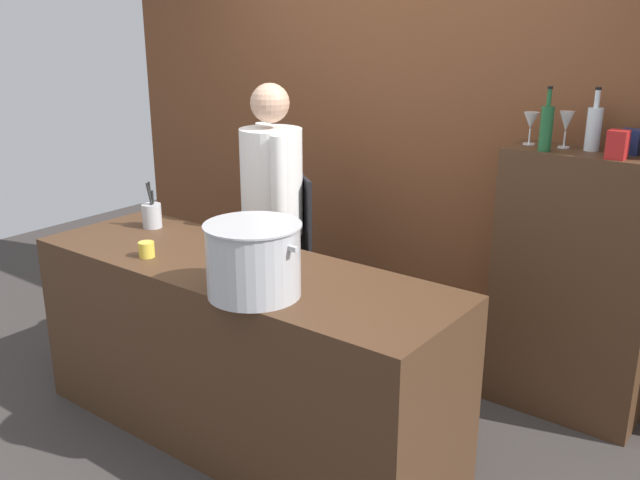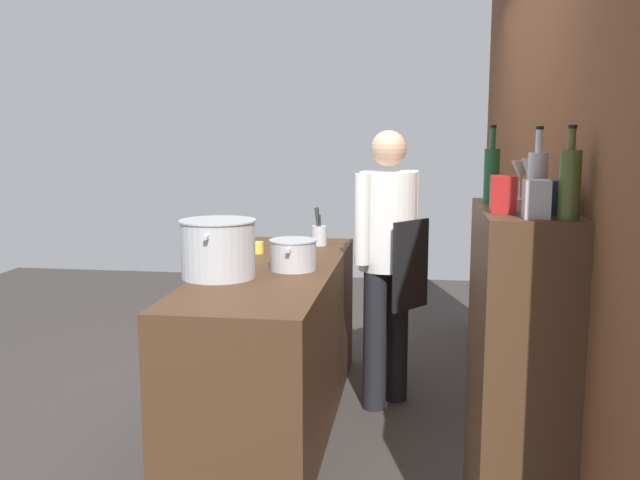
# 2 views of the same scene
# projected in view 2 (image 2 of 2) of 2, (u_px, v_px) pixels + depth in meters

# --- Properties ---
(ground_plane) EXTENTS (8.00, 8.00, 0.00)m
(ground_plane) POSITION_uv_depth(u_px,v_px,m) (274.00, 419.00, 4.11)
(ground_plane) COLOR #383330
(brick_back_panel) EXTENTS (4.40, 0.10, 3.00)m
(brick_back_panel) POSITION_uv_depth(u_px,v_px,m) (535.00, 161.00, 3.68)
(brick_back_panel) COLOR brown
(brick_back_panel) RESTS_ON ground_plane
(prep_counter) EXTENTS (2.18, 0.70, 0.90)m
(prep_counter) POSITION_uv_depth(u_px,v_px,m) (274.00, 344.00, 4.04)
(prep_counter) COLOR #472D1C
(prep_counter) RESTS_ON ground_plane
(bar_cabinet) EXTENTS (0.76, 0.32, 1.38)m
(bar_cabinet) POSITION_uv_depth(u_px,v_px,m) (516.00, 389.00, 2.69)
(bar_cabinet) COLOR #472D1C
(bar_cabinet) RESTS_ON ground_plane
(chef) EXTENTS (0.45, 0.42, 1.66)m
(chef) POSITION_uv_depth(u_px,v_px,m) (388.00, 249.00, 4.19)
(chef) COLOR black
(chef) RESTS_ON ground_plane
(stockpot_large) EXTENTS (0.46, 0.40, 0.30)m
(stockpot_large) POSITION_uv_depth(u_px,v_px,m) (218.00, 249.00, 3.67)
(stockpot_large) COLOR #B7BABF
(stockpot_large) RESTS_ON prep_counter
(stockpot_small) EXTENTS (0.32, 0.26, 0.17)m
(stockpot_small) POSITION_uv_depth(u_px,v_px,m) (293.00, 255.00, 3.88)
(stockpot_small) COLOR #B7BABF
(stockpot_small) RESTS_ON prep_counter
(utensil_crock) EXTENTS (0.10, 0.10, 0.26)m
(utensil_crock) POSITION_uv_depth(u_px,v_px,m) (319.00, 235.00, 4.70)
(utensil_crock) COLOR #B7BABF
(utensil_crock) RESTS_ON prep_counter
(butter_jar) EXTENTS (0.08, 0.08, 0.07)m
(butter_jar) POSITION_uv_depth(u_px,v_px,m) (258.00, 248.00, 4.40)
(butter_jar) COLOR yellow
(butter_jar) RESTS_ON prep_counter
(wine_bottle_clear) EXTENTS (0.07, 0.07, 0.30)m
(wine_bottle_clear) POSITION_uv_depth(u_px,v_px,m) (537.00, 178.00, 2.56)
(wine_bottle_clear) COLOR silver
(wine_bottle_clear) RESTS_ON bar_cabinet
(wine_bottle_green) EXTENTS (0.06, 0.06, 0.30)m
(wine_bottle_green) POSITION_uv_depth(u_px,v_px,m) (492.00, 174.00, 2.75)
(wine_bottle_green) COLOR #1E592D
(wine_bottle_green) RESTS_ON bar_cabinet
(wine_bottle_olive) EXTENTS (0.07, 0.07, 0.30)m
(wine_bottle_olive) POSITION_uv_depth(u_px,v_px,m) (570.00, 183.00, 2.25)
(wine_bottle_olive) COLOR #475123
(wine_bottle_olive) RESTS_ON bar_cabinet
(wine_glass_short) EXTENTS (0.07, 0.07, 0.18)m
(wine_glass_short) POSITION_uv_depth(u_px,v_px,m) (531.00, 173.00, 2.69)
(wine_glass_short) COLOR silver
(wine_glass_short) RESTS_ON bar_cabinet
(wine_glass_tall) EXTENTS (0.08, 0.08, 0.16)m
(wine_glass_tall) POSITION_uv_depth(u_px,v_px,m) (521.00, 172.00, 2.86)
(wine_glass_tall) COLOR silver
(wine_glass_tall) RESTS_ON bar_cabinet
(spice_tin_red) EXTENTS (0.08, 0.08, 0.13)m
(spice_tin_red) POSITION_uv_depth(u_px,v_px,m) (503.00, 194.00, 2.44)
(spice_tin_red) COLOR red
(spice_tin_red) RESTS_ON bar_cabinet
(spice_tin_silver) EXTENTS (0.08, 0.08, 0.12)m
(spice_tin_silver) POSITION_uv_depth(u_px,v_px,m) (536.00, 199.00, 2.29)
(spice_tin_silver) COLOR #B2B2B7
(spice_tin_silver) RESTS_ON bar_cabinet
(spice_tin_navy) EXTENTS (0.09, 0.09, 0.12)m
(spice_tin_navy) POSITION_uv_depth(u_px,v_px,m) (550.00, 197.00, 2.40)
(spice_tin_navy) COLOR navy
(spice_tin_navy) RESTS_ON bar_cabinet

